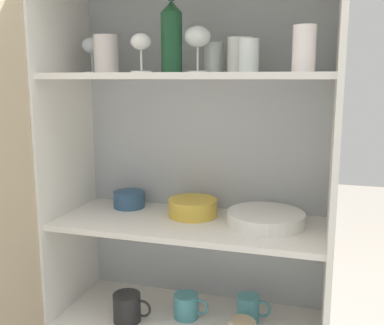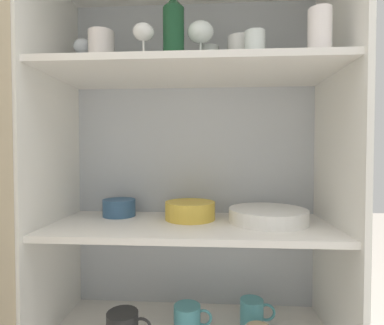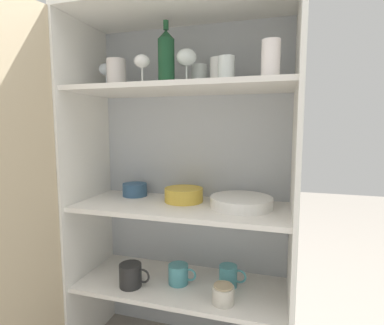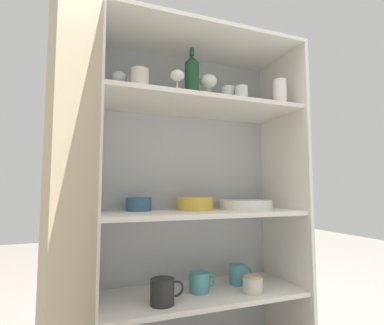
{
  "view_description": "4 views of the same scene",
  "coord_description": "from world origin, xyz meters",
  "views": [
    {
      "loc": [
        0.43,
        -1.23,
        1.19
      ],
      "look_at": [
        -0.0,
        0.22,
        0.9
      ],
      "focal_mm": 42.0,
      "sensor_mm": 36.0,
      "label": 1
    },
    {
      "loc": [
        0.07,
        -0.79,
        0.94
      ],
      "look_at": [
        0.0,
        0.2,
        0.9
      ],
      "focal_mm": 28.0,
      "sensor_mm": 36.0,
      "label": 2
    },
    {
      "loc": [
        0.4,
        -1.01,
        1.04
      ],
      "look_at": [
        0.04,
        0.22,
        0.89
      ],
      "focal_mm": 28.0,
      "sensor_mm": 36.0,
      "label": 3
    },
    {
      "loc": [
        -0.53,
        -1.1,
        0.8
      ],
      "look_at": [
        -0.03,
        0.22,
        0.93
      ],
      "focal_mm": 28.0,
      "sensor_mm": 36.0,
      "label": 4
    }
  ],
  "objects": [
    {
      "name": "tumbler_glass_0",
      "position": [
        0.06,
        0.26,
        1.25
      ],
      "size": [
        0.07,
        0.07,
        0.1
      ],
      "color": "white",
      "rests_on": "shelf_board_upper"
    },
    {
      "name": "wine_glass_1",
      "position": [
        0.03,
        0.16,
        1.31
      ],
      "size": [
        0.08,
        0.08,
        0.14
      ],
      "color": "white",
      "rests_on": "shelf_board_upper"
    },
    {
      "name": "tumbler_glass_2",
      "position": [
        0.2,
        0.14,
        1.25
      ],
      "size": [
        0.06,
        0.06,
        0.1
      ],
      "color": "white",
      "rests_on": "shelf_board_upper"
    },
    {
      "name": "tumbler_glass_3",
      "position": [
        0.36,
        0.06,
        1.27
      ],
      "size": [
        0.06,
        0.06,
        0.12
      ],
      "color": "silver",
      "rests_on": "shelf_board_upper"
    },
    {
      "name": "tumbler_glass_4",
      "position": [
        0.16,
        0.21,
        1.26
      ],
      "size": [
        0.08,
        0.08,
        0.11
      ],
      "color": "white",
      "rests_on": "shelf_board_upper"
    },
    {
      "name": "coffee_mug_primary",
      "position": [
        -0.01,
        0.18,
        0.39
      ],
      "size": [
        0.13,
        0.09,
        0.09
      ],
      "color": "teal",
      "rests_on": "shelf_board_lower"
    },
    {
      "name": "cupboard_back_panel",
      "position": [
        0.0,
        0.37,
        0.75
      ],
      "size": [
        0.94,
        0.02,
        1.5
      ],
      "primitive_type": "cube",
      "color": "#B2B7BC",
      "rests_on": "ground_plane"
    },
    {
      "name": "cupboard_side_left",
      "position": [
        -0.46,
        0.18,
        0.75
      ],
      "size": [
        0.02,
        0.4,
        1.5
      ],
      "primitive_type": "cube",
      "color": "white",
      "rests_on": "ground_plane"
    },
    {
      "name": "wine_bottle",
      "position": [
        -0.05,
        0.16,
        1.32
      ],
      "size": [
        0.07,
        0.07,
        0.26
      ],
      "color": "#194728",
      "rests_on": "shelf_board_upper"
    },
    {
      "name": "shelf_board_upper",
      "position": [
        0.0,
        0.18,
        1.19
      ],
      "size": [
        0.91,
        0.36,
        0.02
      ],
      "primitive_type": "cube",
      "color": "silver"
    },
    {
      "name": "coffee_mug_extra_2",
      "position": [
        -0.2,
        0.09,
        0.4
      ],
      "size": [
        0.14,
        0.1,
        0.1
      ],
      "color": "black",
      "rests_on": "shelf_board_lower"
    },
    {
      "name": "serving_bowl_small",
      "position": [
        -0.27,
        0.28,
        0.74
      ],
      "size": [
        0.12,
        0.12,
        0.06
      ],
      "color": "#33567A",
      "rests_on": "shelf_board_middle"
    },
    {
      "name": "shelf_board_lower",
      "position": [
        0.0,
        0.18,
        0.34
      ],
      "size": [
        0.91,
        0.36,
        0.02
      ],
      "primitive_type": "cube",
      "color": "silver"
    },
    {
      "name": "coffee_mug_extra_1",
      "position": [
        0.21,
        0.22,
        0.39
      ],
      "size": [
        0.12,
        0.08,
        0.09
      ],
      "color": "teal",
      "rests_on": "shelf_board_lower"
    },
    {
      "name": "tumbler_glass_1",
      "position": [
        -0.29,
        0.18,
        1.27
      ],
      "size": [
        0.08,
        0.08,
        0.13
      ],
      "color": "silver",
      "rests_on": "shelf_board_upper"
    },
    {
      "name": "wine_glass_0",
      "position": [
        -0.37,
        0.23,
        1.29
      ],
      "size": [
        0.07,
        0.07,
        0.12
      ],
      "color": "white",
      "rests_on": "shelf_board_upper"
    },
    {
      "name": "cupboard_side_right",
      "position": [
        0.46,
        0.18,
        0.75
      ],
      "size": [
        0.02,
        0.4,
        1.5
      ],
      "primitive_type": "cube",
      "color": "white",
      "rests_on": "ground_plane"
    },
    {
      "name": "shelf_board_middle",
      "position": [
        0.0,
        0.18,
        0.7
      ],
      "size": [
        0.91,
        0.36,
        0.02
      ],
      "primitive_type": "cube",
      "color": "silver"
    },
    {
      "name": "wine_glass_2",
      "position": [
        -0.14,
        0.11,
        1.29
      ],
      "size": [
        0.07,
        0.07,
        0.12
      ],
      "color": "white",
      "rests_on": "shelf_board_upper"
    },
    {
      "name": "mixing_bowl_large",
      "position": [
        -0.01,
        0.24,
        0.74
      ],
      "size": [
        0.17,
        0.17,
        0.06
      ],
      "color": "gold",
      "rests_on": "shelf_board_middle"
    },
    {
      "name": "plate_stack_white",
      "position": [
        0.26,
        0.21,
        0.73
      ],
      "size": [
        0.26,
        0.26,
        0.04
      ],
      "color": "white",
      "rests_on": "shelf_board_middle"
    }
  ]
}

